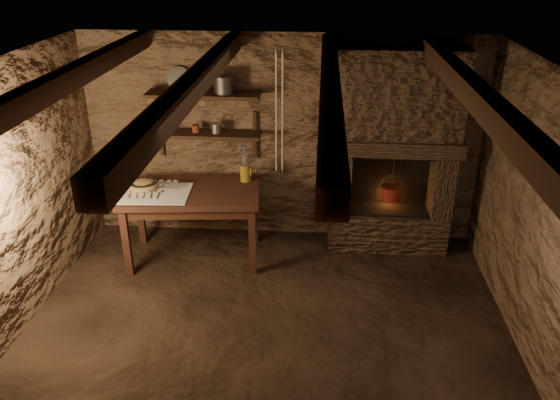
# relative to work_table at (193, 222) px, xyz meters

# --- Properties ---
(floor) EXTENTS (4.50, 4.50, 0.00)m
(floor) POSITION_rel_work_table_xyz_m (0.93, -1.32, -0.45)
(floor) COLOR black
(floor) RESTS_ON ground
(back_wall) EXTENTS (4.50, 0.04, 2.40)m
(back_wall) POSITION_rel_work_table_xyz_m (0.93, 0.68, 0.75)
(back_wall) COLOR #4C3323
(back_wall) RESTS_ON floor
(left_wall) EXTENTS (0.04, 4.00, 2.40)m
(left_wall) POSITION_rel_work_table_xyz_m (-1.32, -1.32, 0.75)
(left_wall) COLOR #4C3323
(left_wall) RESTS_ON floor
(right_wall) EXTENTS (0.04, 4.00, 2.40)m
(right_wall) POSITION_rel_work_table_xyz_m (3.18, -1.32, 0.75)
(right_wall) COLOR #4C3323
(right_wall) RESTS_ON floor
(ceiling) EXTENTS (4.50, 4.00, 0.04)m
(ceiling) POSITION_rel_work_table_xyz_m (0.93, -1.32, 1.95)
(ceiling) COLOR black
(ceiling) RESTS_ON back_wall
(beam_far_left) EXTENTS (0.14, 3.95, 0.16)m
(beam_far_left) POSITION_rel_work_table_xyz_m (-0.57, -1.32, 1.86)
(beam_far_left) COLOR black
(beam_far_left) RESTS_ON ceiling
(beam_mid_left) EXTENTS (0.14, 3.95, 0.16)m
(beam_mid_left) POSITION_rel_work_table_xyz_m (0.43, -1.32, 1.86)
(beam_mid_left) COLOR black
(beam_mid_left) RESTS_ON ceiling
(beam_mid_right) EXTENTS (0.14, 3.95, 0.16)m
(beam_mid_right) POSITION_rel_work_table_xyz_m (1.43, -1.32, 1.86)
(beam_mid_right) COLOR black
(beam_mid_right) RESTS_ON ceiling
(beam_far_right) EXTENTS (0.14, 3.95, 0.16)m
(beam_far_right) POSITION_rel_work_table_xyz_m (2.43, -1.32, 1.86)
(beam_far_right) COLOR black
(beam_far_right) RESTS_ON ceiling
(shelf_lower) EXTENTS (1.25, 0.30, 0.04)m
(shelf_lower) POSITION_rel_work_table_xyz_m (0.08, 0.52, 0.85)
(shelf_lower) COLOR black
(shelf_lower) RESTS_ON back_wall
(shelf_upper) EXTENTS (1.25, 0.30, 0.04)m
(shelf_upper) POSITION_rel_work_table_xyz_m (0.08, 0.52, 1.30)
(shelf_upper) COLOR black
(shelf_upper) RESTS_ON back_wall
(hearth) EXTENTS (1.43, 0.51, 2.30)m
(hearth) POSITION_rel_work_table_xyz_m (2.18, 0.45, 0.77)
(hearth) COLOR #36251B
(hearth) RESTS_ON floor
(work_table) EXTENTS (1.55, 0.98, 0.84)m
(work_table) POSITION_rel_work_table_xyz_m (0.00, 0.00, 0.00)
(work_table) COLOR black
(work_table) RESTS_ON floor
(linen_cloth) EXTENTS (0.73, 0.60, 0.01)m
(linen_cloth) POSITION_rel_work_table_xyz_m (-0.34, -0.13, 0.39)
(linen_cloth) COLOR white
(linen_cloth) RESTS_ON work_table
(pewter_cutlery_row) EXTENTS (0.60, 0.26, 0.01)m
(pewter_cutlery_row) POSITION_rel_work_table_xyz_m (-0.34, -0.15, 0.40)
(pewter_cutlery_row) COLOR gray
(pewter_cutlery_row) RESTS_ON linen_cloth
(drinking_glasses) EXTENTS (0.22, 0.07, 0.09)m
(drinking_glasses) POSITION_rel_work_table_xyz_m (-0.32, 0.01, 0.44)
(drinking_glasses) COLOR white
(drinking_glasses) RESTS_ON linen_cloth
(stoneware_jug) EXTENTS (0.14, 0.14, 0.43)m
(stoneware_jug) POSITION_rel_work_table_xyz_m (0.56, 0.29, 0.57)
(stoneware_jug) COLOR olive
(stoneware_jug) RESTS_ON work_table
(wooden_bowl) EXTENTS (0.40, 0.40, 0.11)m
(wooden_bowl) POSITION_rel_work_table_xyz_m (-0.52, -0.01, 0.43)
(wooden_bowl) COLOR olive
(wooden_bowl) RESTS_ON work_table
(iron_stockpot) EXTENTS (0.24, 0.24, 0.17)m
(iron_stockpot) POSITION_rel_work_table_xyz_m (0.32, 0.52, 1.40)
(iron_stockpot) COLOR #2D2A28
(iron_stockpot) RESTS_ON shelf_upper
(tin_pan) EXTENTS (0.26, 0.11, 0.26)m
(tin_pan) POSITION_rel_work_table_xyz_m (-0.20, 0.62, 1.45)
(tin_pan) COLOR gray
(tin_pan) RESTS_ON shelf_upper
(small_kettle) EXTENTS (0.18, 0.14, 0.17)m
(small_kettle) POSITION_rel_work_table_xyz_m (0.21, 0.52, 0.92)
(small_kettle) COLOR gray
(small_kettle) RESTS_ON shelf_lower
(rusty_tin) EXTENTS (0.11, 0.11, 0.08)m
(rusty_tin) POSITION_rel_work_table_xyz_m (-0.02, 0.52, 0.91)
(rusty_tin) COLOR #592211
(rusty_tin) RESTS_ON shelf_lower
(red_pot) EXTENTS (0.29, 0.29, 0.54)m
(red_pot) POSITION_rel_work_table_xyz_m (2.19, 0.40, 0.26)
(red_pot) COLOR maroon
(red_pot) RESTS_ON hearth
(hanging_ropes) EXTENTS (0.08, 0.08, 1.20)m
(hanging_ropes) POSITION_rel_work_table_xyz_m (0.98, -0.27, 1.35)
(hanging_ropes) COLOR beige
(hanging_ropes) RESTS_ON ceiling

